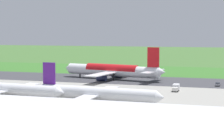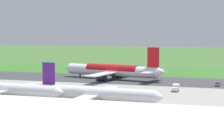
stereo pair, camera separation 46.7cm
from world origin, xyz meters
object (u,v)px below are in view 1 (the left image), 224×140
(service_truck_baggage, at_px, (176,88))
(service_car_followme, at_px, (218,84))
(airliner_parked_mid, at_px, (96,93))
(airliner_parked_far, at_px, (8,89))
(airliner_main, at_px, (113,70))
(traffic_cone_orange, at_px, (126,71))
(no_stopping_sign, at_px, (135,70))

(service_truck_baggage, relative_size, service_car_followme, 1.34)
(airliner_parked_mid, relative_size, airliner_parked_far, 1.01)
(service_truck_baggage, bearing_deg, airliner_main, -39.26)
(airliner_parked_mid, bearing_deg, service_car_followme, -125.78)
(airliner_main, bearing_deg, service_truck_baggage, 140.74)
(airliner_parked_mid, xyz_separation_m, service_car_followme, (-36.75, -50.98, -2.63))
(airliner_parked_far, xyz_separation_m, traffic_cone_orange, (-16.73, -97.90, -3.16))
(airliner_parked_mid, xyz_separation_m, traffic_cone_orange, (14.99, -98.04, -3.19))
(service_truck_baggage, distance_m, no_stopping_sign, 64.46)
(airliner_main, bearing_deg, service_car_followme, 169.70)
(airliner_main, xyz_separation_m, airliner_parked_mid, (-11.92, 59.83, -0.88))
(airliner_parked_far, distance_m, service_car_followme, 85.32)
(traffic_cone_orange, bearing_deg, airliner_parked_mid, 98.69)
(airliner_main, relative_size, traffic_cone_orange, 97.82)
(airliner_main, relative_size, airliner_parked_mid, 1.24)
(airliner_parked_far, height_order, service_truck_baggage, airliner_parked_far)
(airliner_main, height_order, traffic_cone_orange, airliner_main)
(service_car_followme, bearing_deg, traffic_cone_orange, -42.29)
(airliner_main, xyz_separation_m, airliner_parked_far, (19.80, 59.68, -0.92))
(service_truck_baggage, bearing_deg, airliner_parked_far, 31.44)
(service_truck_baggage, xyz_separation_m, traffic_cone_orange, (36.38, -65.43, -1.13))
(airliner_main, distance_m, service_car_followme, 49.59)
(service_car_followme, bearing_deg, airliner_main, -10.30)
(service_car_followme, distance_m, traffic_cone_orange, 69.94)
(airliner_parked_far, height_order, no_stopping_sign, airliner_parked_far)
(service_truck_baggage, relative_size, traffic_cone_orange, 10.57)
(service_car_followme, height_order, no_stopping_sign, no_stopping_sign)
(no_stopping_sign, bearing_deg, service_truck_baggage, 116.82)
(airliner_parked_mid, distance_m, service_truck_baggage, 39.05)
(service_truck_baggage, height_order, traffic_cone_orange, service_truck_baggage)
(airliner_parked_mid, relative_size, no_stopping_sign, 16.63)
(traffic_cone_orange, bearing_deg, service_car_followme, 137.71)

